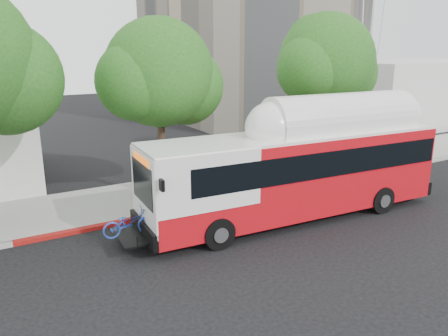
% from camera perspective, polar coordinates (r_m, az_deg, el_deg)
% --- Properties ---
extents(ground, '(120.00, 120.00, 0.00)m').
position_cam_1_polar(ground, '(17.34, 2.98, -9.16)').
color(ground, black).
rests_on(ground, ground).
extents(sidewalk, '(60.00, 5.00, 0.15)m').
position_cam_1_polar(sidewalk, '(22.65, -6.02, -3.02)').
color(sidewalk, gray).
rests_on(sidewalk, ground).
extents(curb_strip, '(60.00, 0.30, 0.15)m').
position_cam_1_polar(curb_strip, '(20.43, -3.01, -5.03)').
color(curb_strip, gray).
rests_on(curb_strip, ground).
extents(red_curb_segment, '(10.00, 0.32, 0.16)m').
position_cam_1_polar(red_curb_segment, '(19.35, -10.98, -6.49)').
color(red_curb_segment, maroon).
rests_on(red_curb_segment, ground).
extents(street_tree_mid, '(5.75, 5.00, 8.62)m').
position_cam_1_polar(street_tree_mid, '(20.90, -7.48, 11.72)').
color(street_tree_mid, '#2D2116').
rests_on(street_tree_mid, ground).
extents(street_tree_right, '(6.21, 5.40, 9.18)m').
position_cam_1_polar(street_tree_right, '(26.29, 13.80, 12.91)').
color(street_tree_right, '#2D2116').
rests_on(street_tree_right, ground).
extents(horizon_block, '(20.00, 12.00, 6.00)m').
position_cam_1_polar(horizon_block, '(48.63, 23.07, 9.24)').
color(horizon_block, silver).
rests_on(horizon_block, ground).
extents(transit_bus, '(14.60, 3.74, 4.28)m').
position_cam_1_polar(transit_bus, '(19.05, 9.62, -0.67)').
color(transit_bus, red).
rests_on(transit_bus, ground).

